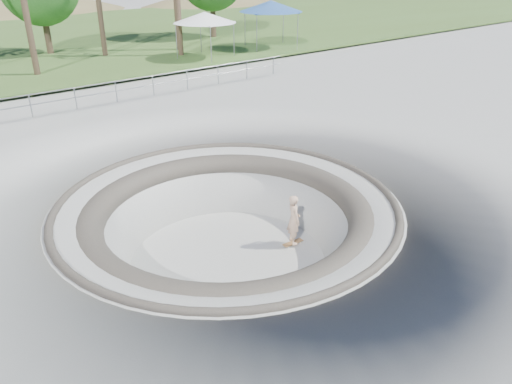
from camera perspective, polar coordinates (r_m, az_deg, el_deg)
ground at (r=14.88m, az=-3.33°, el=-1.32°), size 180.00×180.00×0.00m
skate_bowl at (r=15.79m, az=-3.16°, el=-7.24°), size 14.00×14.00×4.10m
safety_railing at (r=24.86m, az=-19.94°, el=10.05°), size 25.00×0.06×1.03m
skateboard at (r=16.47m, az=4.24°, el=-5.81°), size 0.76×0.26×0.08m
skater at (r=16.04m, az=4.34°, el=-3.17°), size 0.59×0.72×1.70m
canopy_white at (r=35.14m, az=-5.90°, el=19.21°), size 5.47×5.47×2.97m
canopy_blue at (r=39.14m, az=1.71°, el=20.45°), size 6.15×6.15×3.34m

